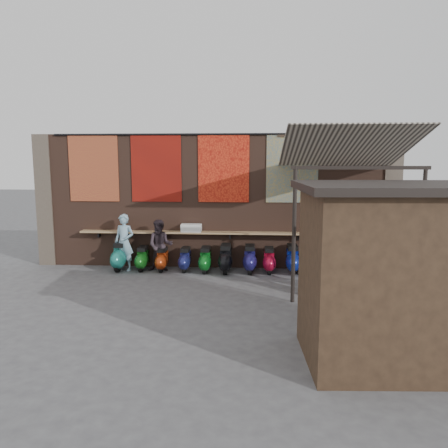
# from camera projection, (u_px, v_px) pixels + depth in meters

# --- Properties ---
(ground) EXTENTS (70.00, 70.00, 0.00)m
(ground) POSITION_uv_depth(u_px,v_px,m) (205.00, 292.00, 10.81)
(ground) COLOR #474749
(ground) RESTS_ON ground
(brick_wall) EXTENTS (10.00, 0.40, 4.00)m
(brick_wall) POSITION_uv_depth(u_px,v_px,m) (214.00, 201.00, 13.17)
(brick_wall) COLOR brown
(brick_wall) RESTS_ON ground
(pier_left) EXTENTS (0.50, 0.50, 4.00)m
(pier_left) POSITION_uv_depth(u_px,v_px,m) (47.00, 200.00, 13.51)
(pier_left) COLOR #4C4238
(pier_left) RESTS_ON ground
(pier_right) EXTENTS (0.50, 0.50, 4.00)m
(pier_right) POSITION_uv_depth(u_px,v_px,m) (390.00, 202.00, 12.83)
(pier_right) COLOR #4C4238
(pier_right) RESTS_ON ground
(eating_counter) EXTENTS (8.00, 0.32, 0.05)m
(eating_counter) POSITION_uv_depth(u_px,v_px,m) (213.00, 233.00, 12.94)
(eating_counter) COLOR #9E7A51
(eating_counter) RESTS_ON brick_wall
(shelf_box) EXTENTS (0.60, 0.28, 0.23)m
(shelf_box) POSITION_uv_depth(u_px,v_px,m) (191.00, 228.00, 12.93)
(shelf_box) COLOR white
(shelf_box) RESTS_ON eating_counter
(tapestry_redgold) EXTENTS (1.50, 0.02, 2.00)m
(tapestry_redgold) POSITION_uv_depth(u_px,v_px,m) (94.00, 168.00, 13.04)
(tapestry_redgold) COLOR maroon
(tapestry_redgold) RESTS_ON brick_wall
(tapestry_sun) EXTENTS (1.50, 0.02, 2.00)m
(tapestry_sun) POSITION_uv_depth(u_px,v_px,m) (156.00, 168.00, 12.92)
(tapestry_sun) COLOR red
(tapestry_sun) RESTS_ON brick_wall
(tapestry_orange) EXTENTS (1.50, 0.02, 2.00)m
(tapestry_orange) POSITION_uv_depth(u_px,v_px,m) (224.00, 168.00, 12.79)
(tapestry_orange) COLOR red
(tapestry_orange) RESTS_ON brick_wall
(tapestry_multi) EXTENTS (1.50, 0.02, 2.00)m
(tapestry_multi) POSITION_uv_depth(u_px,v_px,m) (292.00, 168.00, 12.66)
(tapestry_multi) COLOR #275C8F
(tapestry_multi) RESTS_ON brick_wall
(hang_rail) EXTENTS (9.50, 0.06, 0.06)m
(hang_rail) POSITION_uv_depth(u_px,v_px,m) (213.00, 134.00, 12.65)
(hang_rail) COLOR black
(hang_rail) RESTS_ON brick_wall
(scooter_stool_0) EXTENTS (0.39, 0.87, 0.83)m
(scooter_stool_0) POSITION_uv_depth(u_px,v_px,m) (120.00, 256.00, 12.94)
(scooter_stool_0) COLOR #1B6E63
(scooter_stool_0) RESTS_ON ground
(scooter_stool_1) EXTENTS (0.33, 0.73, 0.69)m
(scooter_stool_1) POSITION_uv_depth(u_px,v_px,m) (142.00, 259.00, 12.91)
(scooter_stool_1) COLOR #105415
(scooter_stool_1) RESTS_ON ground
(scooter_stool_2) EXTENTS (0.32, 0.71, 0.67)m
(scooter_stool_2) POSITION_uv_depth(u_px,v_px,m) (162.00, 259.00, 12.85)
(scooter_stool_2) COLOR maroon
(scooter_stool_2) RESTS_ON ground
(scooter_stool_3) EXTENTS (0.33, 0.72, 0.69)m
(scooter_stool_3) POSITION_uv_depth(u_px,v_px,m) (185.00, 259.00, 12.81)
(scooter_stool_3) COLOR #171B51
(scooter_stool_3) RESTS_ON ground
(scooter_stool_4) EXTENTS (0.34, 0.76, 0.73)m
(scooter_stool_4) POSITION_uv_depth(u_px,v_px,m) (205.00, 260.00, 12.69)
(scooter_stool_4) COLOR #0D5C1A
(scooter_stool_4) RESTS_ON ground
(scooter_stool_5) EXTENTS (0.38, 0.85, 0.81)m
(scooter_stool_5) POSITION_uv_depth(u_px,v_px,m) (226.00, 259.00, 12.65)
(scooter_stool_5) COLOR black
(scooter_stool_5) RESTS_ON ground
(scooter_stool_6) EXTENTS (0.37, 0.82, 0.78)m
(scooter_stool_6) POSITION_uv_depth(u_px,v_px,m) (250.00, 259.00, 12.66)
(scooter_stool_6) COLOR #1A1655
(scooter_stool_6) RESTS_ON ground
(scooter_stool_7) EXTENTS (0.34, 0.76, 0.73)m
(scooter_stool_7) POSITION_uv_depth(u_px,v_px,m) (269.00, 260.00, 12.63)
(scooter_stool_7) COLOR maroon
(scooter_stool_7) RESTS_ON ground
(scooter_stool_8) EXTENTS (0.38, 0.84, 0.80)m
(scooter_stool_8) POSITION_uv_depth(u_px,v_px,m) (292.00, 259.00, 12.60)
(scooter_stool_8) COLOR navy
(scooter_stool_8) RESTS_ON ground
(scooter_stool_9) EXTENTS (0.32, 0.71, 0.68)m
(scooter_stool_9) POSITION_uv_depth(u_px,v_px,m) (313.00, 262.00, 12.51)
(scooter_stool_9) COLOR black
(scooter_stool_9) RESTS_ON ground
(scooter_stool_10) EXTENTS (0.36, 0.80, 0.76)m
(scooter_stool_10) POSITION_uv_depth(u_px,v_px,m) (335.00, 260.00, 12.53)
(scooter_stool_10) COLOR #A02815
(scooter_stool_10) RESTS_ON ground
(diner_left) EXTENTS (0.69, 0.53, 1.68)m
(diner_left) POSITION_uv_depth(u_px,v_px,m) (124.00, 242.00, 12.82)
(diner_left) COLOR #82A9BD
(diner_left) RESTS_ON ground
(diner_right) EXTENTS (0.78, 0.62, 1.52)m
(diner_right) POSITION_uv_depth(u_px,v_px,m) (160.00, 245.00, 12.77)
(diner_right) COLOR #2E242A
(diner_right) RESTS_ON ground
(shopper_navy) EXTENTS (1.00, 0.80, 1.59)m
(shopper_navy) POSITION_uv_depth(u_px,v_px,m) (376.00, 267.00, 10.11)
(shopper_navy) COLOR black
(shopper_navy) RESTS_ON ground
(shopper_grey) EXTENTS (1.15, 0.70, 1.73)m
(shopper_grey) POSITION_uv_depth(u_px,v_px,m) (403.00, 257.00, 10.80)
(shopper_grey) COLOR slate
(shopper_grey) RESTS_ON ground
(shopper_tan) EXTENTS (0.94, 0.79, 1.63)m
(shopper_tan) POSITION_uv_depth(u_px,v_px,m) (315.00, 262.00, 10.46)
(shopper_tan) COLOR #9B8362
(shopper_tan) RESTS_ON ground
(market_stall) EXTENTS (2.66, 2.05, 2.78)m
(market_stall) POSITION_uv_depth(u_px,v_px,m) (389.00, 278.00, 6.94)
(market_stall) COLOR black
(market_stall) RESTS_ON ground
(stall_roof) EXTENTS (2.98, 2.36, 0.12)m
(stall_roof) POSITION_uv_depth(u_px,v_px,m) (394.00, 187.00, 6.72)
(stall_roof) COLOR black
(stall_roof) RESTS_ON market_stall
(stall_sign) EXTENTS (1.20, 0.10, 0.50)m
(stall_sign) POSITION_uv_depth(u_px,v_px,m) (371.00, 230.00, 7.83)
(stall_sign) COLOR gold
(stall_sign) RESTS_ON market_stall
(stall_shelf) EXTENTS (2.13, 0.21, 0.06)m
(stall_shelf) POSITION_uv_depth(u_px,v_px,m) (368.00, 284.00, 7.97)
(stall_shelf) COLOR #473321
(stall_shelf) RESTS_ON market_stall
(awning_canvas) EXTENTS (3.20, 3.28, 0.97)m
(awning_canvas) POSITION_uv_depth(u_px,v_px,m) (346.00, 148.00, 10.94)
(awning_canvas) COLOR beige
(awning_canvas) RESTS_ON brick_wall
(awning_ledger) EXTENTS (3.30, 0.08, 0.12)m
(awning_ledger) POSITION_uv_depth(u_px,v_px,m) (335.00, 135.00, 12.45)
(awning_ledger) COLOR #33261C
(awning_ledger) RESTS_ON brick_wall
(awning_header) EXTENTS (3.00, 0.08, 0.08)m
(awning_header) POSITION_uv_depth(u_px,v_px,m) (360.00, 168.00, 9.53)
(awning_header) COLOR black
(awning_header) RESTS_ON awning_post_left
(awning_post_left) EXTENTS (0.09, 0.09, 3.10)m
(awning_post_left) POSITION_uv_depth(u_px,v_px,m) (294.00, 236.00, 9.85)
(awning_post_left) COLOR black
(awning_post_left) RESTS_ON ground
(awning_post_right) EXTENTS (0.09, 0.09, 3.10)m
(awning_post_right) POSITION_uv_depth(u_px,v_px,m) (421.00, 237.00, 9.66)
(awning_post_right) COLOR black
(awning_post_right) RESTS_ON ground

